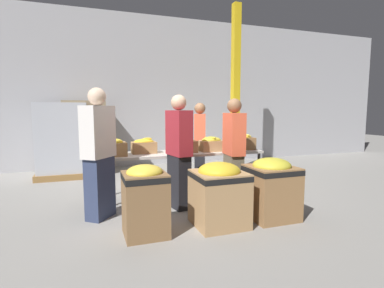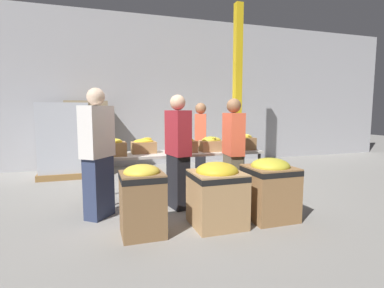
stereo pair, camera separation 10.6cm
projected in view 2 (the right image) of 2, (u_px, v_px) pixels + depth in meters
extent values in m
plane|color=gray|center=(180.00, 197.00, 5.20)|extent=(30.00, 30.00, 0.00)
cube|color=#A8A8AD|center=(147.00, 91.00, 8.08)|extent=(16.00, 0.08, 4.00)
cube|color=beige|center=(180.00, 153.00, 5.12)|extent=(2.85, 0.71, 0.04)
cylinder|color=#38383D|center=(98.00, 186.00, 4.46)|extent=(0.05, 0.05, 0.74)
cylinder|color=#38383D|center=(259.00, 174.00, 5.30)|extent=(0.05, 0.05, 0.74)
cylinder|color=#38383D|center=(97.00, 177.00, 5.01)|extent=(0.05, 0.05, 0.74)
cylinder|color=#38383D|center=(243.00, 168.00, 5.86)|extent=(0.05, 0.05, 0.74)
cube|color=#A37A4C|center=(110.00, 149.00, 4.66)|extent=(0.50, 0.30, 0.21)
ellipsoid|color=yellow|center=(110.00, 142.00, 4.65)|extent=(0.40, 0.24, 0.12)
ellipsoid|color=yellow|center=(109.00, 140.00, 4.67)|extent=(0.17, 0.09, 0.04)
ellipsoid|color=yellow|center=(100.00, 141.00, 4.57)|extent=(0.17, 0.10, 0.04)
ellipsoid|color=yellow|center=(105.00, 139.00, 4.64)|extent=(0.06, 0.19, 0.05)
ellipsoid|color=yellow|center=(111.00, 140.00, 4.65)|extent=(0.14, 0.17, 0.05)
cube|color=#A37A4C|center=(144.00, 147.00, 4.98)|extent=(0.40, 0.26, 0.19)
ellipsoid|color=gold|center=(144.00, 141.00, 4.97)|extent=(0.33, 0.23, 0.09)
ellipsoid|color=gold|center=(147.00, 139.00, 4.96)|extent=(0.15, 0.07, 0.05)
ellipsoid|color=gold|center=(146.00, 139.00, 5.05)|extent=(0.19, 0.07, 0.03)
ellipsoid|color=gold|center=(145.00, 140.00, 4.95)|extent=(0.21, 0.09, 0.05)
cube|color=tan|center=(182.00, 146.00, 5.09)|extent=(0.45, 0.33, 0.20)
ellipsoid|color=gold|center=(182.00, 140.00, 5.08)|extent=(0.39, 0.28, 0.09)
ellipsoid|color=gold|center=(182.00, 140.00, 4.99)|extent=(0.13, 0.19, 0.04)
ellipsoid|color=gold|center=(179.00, 139.00, 5.03)|extent=(0.18, 0.07, 0.05)
ellipsoid|color=gold|center=(189.00, 139.00, 5.03)|extent=(0.12, 0.15, 0.04)
ellipsoid|color=gold|center=(180.00, 139.00, 5.16)|extent=(0.07, 0.19, 0.05)
cube|color=tan|center=(211.00, 146.00, 5.20)|extent=(0.39, 0.26, 0.19)
ellipsoid|color=gold|center=(211.00, 140.00, 5.19)|extent=(0.35, 0.21, 0.11)
ellipsoid|color=gold|center=(214.00, 138.00, 5.14)|extent=(0.10, 0.17, 0.05)
ellipsoid|color=gold|center=(206.00, 138.00, 5.21)|extent=(0.10, 0.20, 0.05)
ellipsoid|color=gold|center=(210.00, 138.00, 5.25)|extent=(0.18, 0.14, 0.05)
ellipsoid|color=gold|center=(212.00, 138.00, 5.16)|extent=(0.08, 0.15, 0.04)
cube|color=olive|center=(240.00, 144.00, 5.41)|extent=(0.50, 0.32, 0.22)
ellipsoid|color=yellow|center=(240.00, 137.00, 5.40)|extent=(0.45, 0.27, 0.13)
ellipsoid|color=yellow|center=(235.00, 135.00, 5.36)|extent=(0.15, 0.19, 0.04)
ellipsoid|color=yellow|center=(238.00, 135.00, 5.48)|extent=(0.16, 0.07, 0.04)
ellipsoid|color=yellow|center=(245.00, 135.00, 5.35)|extent=(0.16, 0.14, 0.04)
ellipsoid|color=yellow|center=(243.00, 135.00, 5.46)|extent=(0.21, 0.10, 0.04)
cube|color=black|center=(201.00, 165.00, 6.07)|extent=(0.33, 0.42, 0.78)
cube|color=#EA5B3D|center=(201.00, 130.00, 5.99)|extent=(0.37, 0.49, 0.64)
sphere|color=#896042|center=(201.00, 108.00, 5.94)|extent=(0.22, 0.22, 0.22)
cube|color=black|center=(178.00, 182.00, 4.57)|extent=(0.28, 0.42, 0.82)
cube|color=maroon|center=(178.00, 133.00, 4.49)|extent=(0.31, 0.50, 0.67)
sphere|color=#DBAD89|center=(178.00, 102.00, 4.43)|extent=(0.23, 0.23, 0.23)
cube|color=#6B604C|center=(233.00, 179.00, 4.76)|extent=(0.25, 0.40, 0.79)
cube|color=#EA5B3D|center=(233.00, 134.00, 4.68)|extent=(0.27, 0.47, 0.66)
sphere|color=#896042|center=(234.00, 106.00, 4.63)|extent=(0.22, 0.22, 0.22)
cube|color=#2D3856|center=(99.00, 187.00, 4.16)|extent=(0.43, 0.46, 0.85)
cube|color=silver|center=(97.00, 132.00, 4.07)|extent=(0.49, 0.53, 0.70)
sphere|color=beige|center=(96.00, 97.00, 4.02)|extent=(0.24, 0.24, 0.24)
cube|color=olive|center=(142.00, 204.00, 3.57)|extent=(0.50, 0.50, 0.76)
cube|color=black|center=(142.00, 177.00, 3.53)|extent=(0.51, 0.51, 0.07)
ellipsoid|color=yellow|center=(142.00, 172.00, 3.52)|extent=(0.43, 0.43, 0.18)
cube|color=tan|center=(217.00, 199.00, 3.87)|extent=(0.64, 0.64, 0.71)
cube|color=black|center=(217.00, 176.00, 3.84)|extent=(0.64, 0.64, 0.07)
ellipsoid|color=gold|center=(217.00, 171.00, 3.83)|extent=(0.54, 0.54, 0.22)
cube|color=olive|center=(270.00, 193.00, 4.11)|extent=(0.61, 0.61, 0.73)
cube|color=black|center=(270.00, 171.00, 4.08)|extent=(0.62, 0.62, 0.07)
ellipsoid|color=gold|center=(270.00, 166.00, 4.07)|extent=(0.52, 0.52, 0.21)
cube|color=gold|center=(237.00, 89.00, 7.23)|extent=(0.17, 0.17, 4.00)
cube|color=olive|center=(89.00, 169.00, 7.25)|extent=(1.02, 1.02, 0.13)
cube|color=#897556|center=(88.00, 134.00, 7.16)|extent=(0.93, 0.93, 1.58)
cube|color=olive|center=(67.00, 172.00, 6.91)|extent=(1.14, 1.14, 0.13)
cube|color=#B2B7C1|center=(65.00, 137.00, 6.82)|extent=(1.05, 1.05, 1.53)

